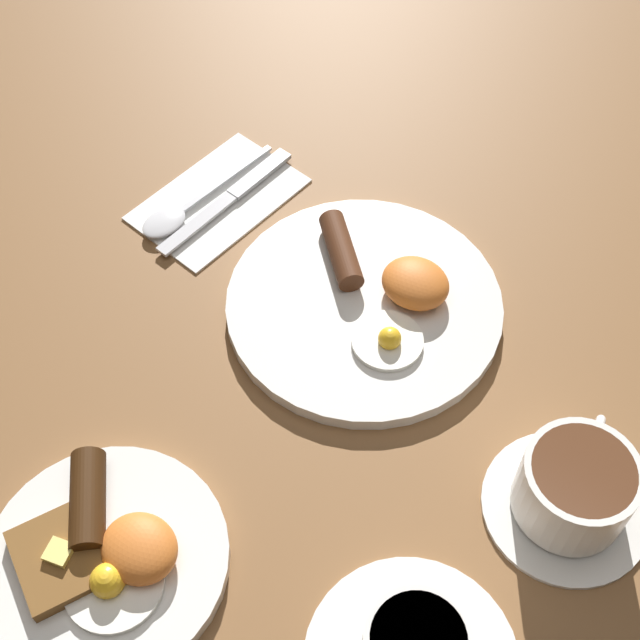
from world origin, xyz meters
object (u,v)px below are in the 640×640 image
object	(u,v)px
breakfast_plate_far	(104,553)
spoon	(177,213)
knife	(233,195)
breakfast_plate_near	(368,302)
teacup_near	(574,490)

from	to	relation	value
breakfast_plate_far	spoon	distance (m)	0.38
knife	spoon	size ratio (longest dim) A/B	1.05
breakfast_plate_far	spoon	bearing A→B (deg)	-53.52
breakfast_plate_near	teacup_near	bearing A→B (deg)	167.18
breakfast_plate_near	teacup_near	size ratio (longest dim) A/B	1.91
knife	spoon	distance (m)	0.07
breakfast_plate_near	knife	xyz separation A→B (m)	(0.21, -0.02, -0.00)
spoon	breakfast_plate_far	bearing A→B (deg)	39.50
breakfast_plate_near	breakfast_plate_far	xyz separation A→B (m)	(0.01, 0.34, 0.00)
breakfast_plate_near	teacup_near	world-z (taller)	teacup_near
teacup_near	knife	size ratio (longest dim) A/B	0.74
breakfast_plate_near	teacup_near	xyz separation A→B (m)	(-0.26, 0.06, 0.02)
breakfast_plate_near	spoon	distance (m)	0.24
breakfast_plate_near	spoon	world-z (taller)	breakfast_plate_near
breakfast_plate_far	teacup_near	world-z (taller)	teacup_near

